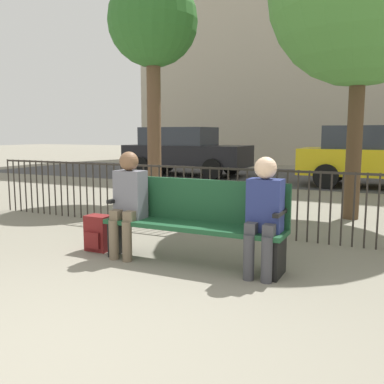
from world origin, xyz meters
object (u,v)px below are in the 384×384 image
at_px(seated_person_0, 128,198).
at_px(seated_person_1, 264,210).
at_px(park_bench, 195,218).
at_px(parked_car_1, 185,150).
at_px(tree_0, 153,25).
at_px(backpack, 98,233).
at_px(parked_car_2, 380,156).

relative_size(seated_person_0, seated_person_1, 1.02).
bearing_deg(seated_person_1, seated_person_0, 179.96).
relative_size(park_bench, parked_car_1, 0.49).
bearing_deg(seated_person_1, tree_0, 132.55).
height_order(seated_person_0, parked_car_1, parked_car_1).
bearing_deg(seated_person_0, parked_car_1, 112.82).
relative_size(backpack, parked_car_1, 0.10).
bearing_deg(park_bench, seated_person_1, -9.19).
bearing_deg(tree_0, parked_car_1, 109.88).
height_order(seated_person_0, tree_0, tree_0).
bearing_deg(park_bench, parked_car_2, 79.04).
bearing_deg(seated_person_1, parked_car_1, 120.93).
bearing_deg(tree_0, park_bench, -53.82).
bearing_deg(backpack, tree_0, 110.76).
bearing_deg(parked_car_2, backpack, -109.21).
bearing_deg(park_bench, seated_person_0, -170.64).
xyz_separation_m(backpack, parked_car_2, (2.83, 8.12, 0.63)).
bearing_deg(tree_0, parked_car_2, 45.44).
distance_m(tree_0, parked_car_1, 6.14).
bearing_deg(parked_car_2, park_bench, -100.96).
distance_m(backpack, tree_0, 5.29).
bearing_deg(parked_car_1, backpack, -69.75).
relative_size(park_bench, tree_0, 0.44).
bearing_deg(seated_person_0, backpack, 174.55).
relative_size(parked_car_1, parked_car_2, 1.00).
distance_m(park_bench, seated_person_1, 0.84).
distance_m(parked_car_1, parked_car_2, 6.18).
height_order(backpack, parked_car_1, parked_car_1).
xyz_separation_m(seated_person_1, backpack, (-2.08, 0.05, -0.46)).
relative_size(seated_person_0, tree_0, 0.26).
xyz_separation_m(park_bench, tree_0, (-2.71, 3.70, 3.12)).
height_order(tree_0, parked_car_1, tree_0).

